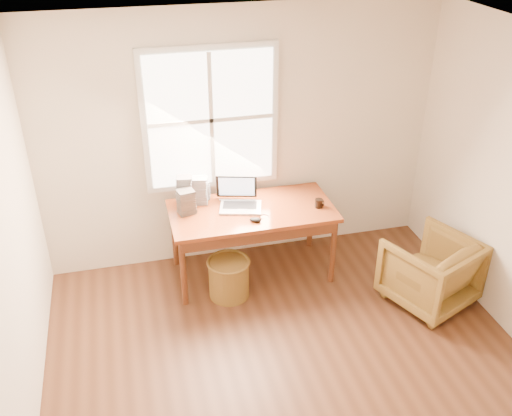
% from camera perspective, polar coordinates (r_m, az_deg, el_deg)
% --- Properties ---
extents(room_shell, '(4.04, 4.54, 2.64)m').
position_cam_1_polar(room_shell, '(3.90, 4.97, -4.45)').
color(room_shell, '#522F1C').
rests_on(room_shell, ground).
extents(desk, '(1.60, 0.80, 0.04)m').
position_cam_1_polar(desk, '(5.55, -0.42, -0.29)').
color(desk, brown).
rests_on(desk, room_shell).
extents(armchair, '(0.96, 0.97, 0.68)m').
position_cam_1_polar(armchair, '(5.63, 17.01, -6.04)').
color(armchair, brown).
rests_on(armchair, room_shell).
extents(wicker_stool, '(0.42, 0.42, 0.39)m').
position_cam_1_polar(wicker_stool, '(5.54, -2.72, -7.05)').
color(wicker_stool, brown).
rests_on(wicker_stool, room_shell).
extents(laptop, '(0.49, 0.51, 0.30)m').
position_cam_1_polar(laptop, '(5.48, -1.58, 1.30)').
color(laptop, '#B1B4B8').
rests_on(laptop, desk).
extents(mouse, '(0.13, 0.11, 0.04)m').
position_cam_1_polar(mouse, '(5.33, -0.06, -1.18)').
color(mouse, black).
rests_on(mouse, desk).
extents(coffee_mug, '(0.10, 0.10, 0.09)m').
position_cam_1_polar(coffee_mug, '(5.59, 6.30, 0.48)').
color(coffee_mug, black).
rests_on(coffee_mug, desk).
extents(cd_stack_a, '(0.17, 0.15, 0.28)m').
position_cam_1_polar(cd_stack_a, '(5.62, -5.62, 1.78)').
color(cd_stack_a, silver).
rests_on(cd_stack_a, desk).
extents(cd_stack_b, '(0.18, 0.16, 0.24)m').
position_cam_1_polar(cd_stack_b, '(5.47, -7.00, 0.61)').
color(cd_stack_b, '#25252A').
rests_on(cd_stack_b, desk).
extents(cd_stack_c, '(0.16, 0.15, 0.32)m').
position_cam_1_polar(cd_stack_c, '(5.57, -7.12, 1.70)').
color(cd_stack_c, '#A4A3B1').
rests_on(cd_stack_c, desk).
extents(cd_stack_d, '(0.18, 0.17, 0.19)m').
position_cam_1_polar(cd_stack_d, '(5.70, -5.57, 1.75)').
color(cd_stack_d, '#B5BAC1').
rests_on(cd_stack_d, desk).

